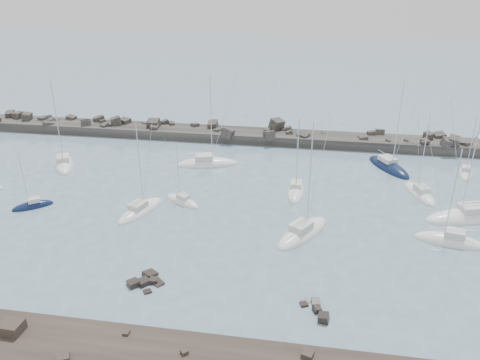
# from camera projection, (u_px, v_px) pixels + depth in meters

# --- Properties ---
(ground) EXTENTS (400.00, 400.00, 0.00)m
(ground) POSITION_uv_depth(u_px,v_px,m) (199.00, 241.00, 58.18)
(ground) COLOR slate
(ground) RESTS_ON ground
(rock_cluster_near) EXTENTS (4.11, 4.40, 1.25)m
(rock_cluster_near) POSITION_uv_depth(u_px,v_px,m) (145.00, 282.00, 50.40)
(rock_cluster_near) COLOR black
(rock_cluster_near) RESTS_ON ground
(rock_cluster_far) EXTENTS (3.13, 3.76, 1.26)m
(rock_cluster_far) POSITION_uv_depth(u_px,v_px,m) (317.00, 311.00, 46.00)
(rock_cluster_far) COLOR black
(rock_cluster_far) RESTS_ON ground
(breakwater) EXTENTS (115.00, 7.72, 5.48)m
(breakwater) POSITION_uv_depth(u_px,v_px,m) (207.00, 136.00, 93.33)
(breakwater) COLOR #2D2A28
(breakwater) RESTS_ON ground
(sailboat_1) EXTENTS (7.42, 9.98, 15.44)m
(sailboat_1) POSITION_uv_depth(u_px,v_px,m) (64.00, 164.00, 80.51)
(sailboat_1) COLOR white
(sailboat_1) RESTS_ON ground
(sailboat_2) EXTENTS (5.48, 4.78, 9.10)m
(sailboat_2) POSITION_uv_depth(u_px,v_px,m) (33.00, 206.00, 66.29)
(sailboat_2) COLOR #0D1A3A
(sailboat_2) RESTS_ON ground
(sailboat_3) EXTENTS (5.45, 9.11, 13.75)m
(sailboat_3) POSITION_uv_depth(u_px,v_px,m) (141.00, 211.00, 64.98)
(sailboat_3) COLOR white
(sailboat_3) RESTS_ON ground
(sailboat_4) EXTENTS (11.00, 5.85, 16.52)m
(sailboat_4) POSITION_uv_depth(u_px,v_px,m) (207.00, 164.00, 80.54)
(sailboat_4) COLOR white
(sailboat_4) RESTS_ON ground
(sailboat_5) EXTENTS (6.36, 4.85, 10.04)m
(sailboat_5) POSITION_uv_depth(u_px,v_px,m) (182.00, 202.00, 67.62)
(sailboat_5) COLOR white
(sailboat_5) RESTS_ON ground
(sailboat_6) EXTENTS (2.72, 8.10, 12.72)m
(sailboat_6) POSITION_uv_depth(u_px,v_px,m) (296.00, 191.00, 70.70)
(sailboat_6) COLOR white
(sailboat_6) RESTS_ON ground
(sailboat_7) EXTENTS (7.90, 10.21, 15.88)m
(sailboat_7) POSITION_uv_depth(u_px,v_px,m) (303.00, 234.00, 59.45)
(sailboat_7) COLOR white
(sailboat_7) RESTS_ON ground
(sailboat_8) EXTENTS (7.77, 10.50, 16.11)m
(sailboat_8) POSITION_uv_depth(u_px,v_px,m) (389.00, 167.00, 79.17)
(sailboat_8) COLOR #0D1A3A
(sailboat_8) RESTS_ON ground
(sailboat_9) EXTENTS (8.69, 4.13, 13.41)m
(sailboat_9) POSITION_uv_depth(u_px,v_px,m) (449.00, 242.00, 57.68)
(sailboat_9) COLOR white
(sailboat_9) RESTS_ON ground
(sailboat_10) EXTENTS (4.90, 8.51, 12.92)m
(sailboat_10) POSITION_uv_depth(u_px,v_px,m) (419.00, 194.00, 69.93)
(sailboat_10) COLOR white
(sailboat_10) RESTS_ON ground
(sailboat_11) EXTENTS (12.25, 7.13, 18.32)m
(sailboat_11) POSITION_uv_depth(u_px,v_px,m) (466.00, 218.00, 63.26)
(sailboat_11) COLOR white
(sailboat_11) RESTS_ON ground
(sailboat_12) EXTENTS (3.64, 6.90, 10.60)m
(sailboat_12) POSITION_uv_depth(u_px,v_px,m) (465.00, 173.00, 76.97)
(sailboat_12) COLOR white
(sailboat_12) RESTS_ON ground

